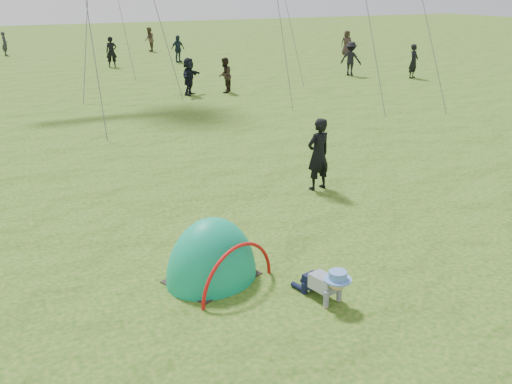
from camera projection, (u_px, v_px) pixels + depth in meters
name	position (u px, v px, depth m)	size (l,w,h in m)	color
ground	(322.00, 294.00, 9.17)	(140.00, 140.00, 0.00)	#1A480D
crawling_toddler	(326.00, 283.00, 8.90)	(0.56, 0.80, 0.61)	black
popup_tent	(212.00, 278.00, 9.68)	(1.67, 1.37, 2.16)	#148F68
standing_adult	(318.00, 154.00, 13.59)	(0.64, 0.42, 1.76)	black
crowd_person_0	(5.00, 44.00, 39.56)	(0.59, 0.38, 1.61)	#2A292F
crowd_person_1	(149.00, 39.00, 41.79)	(0.85, 0.66, 1.75)	#47382A
crowd_person_4	(347.00, 43.00, 39.92)	(0.82, 0.53, 1.67)	#332622
crowd_person_6	(414.00, 61.00, 29.95)	(0.64, 0.42, 1.76)	black
crowd_person_7	(225.00, 75.00, 25.97)	(0.77, 0.60, 1.58)	black
crowd_person_9	(351.00, 59.00, 30.88)	(1.16, 0.67, 1.79)	black
crowd_person_11	(189.00, 76.00, 25.39)	(1.53, 0.49, 1.65)	black
crowd_person_12	(111.00, 52.00, 33.97)	(0.65, 0.43, 1.78)	black
crowd_person_14	(178.00, 49.00, 35.99)	(0.99, 0.41, 1.69)	#1C2B35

